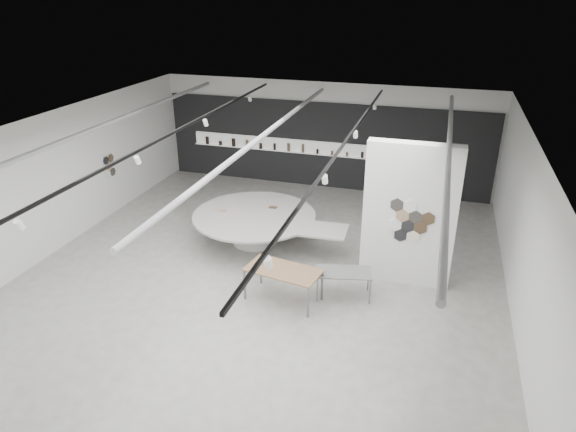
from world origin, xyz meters
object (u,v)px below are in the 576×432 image
(display_island, at_px, (257,224))
(sample_table_stone, at_px, (344,274))
(kitchen_counter, at_px, (404,187))
(partition_column, at_px, (409,216))
(sample_table_wood, at_px, (283,272))

(display_island, distance_m, sample_table_stone, 3.58)
(sample_table_stone, bearing_deg, kitchen_counter, 83.06)
(display_island, xyz_separation_m, kitchen_counter, (3.75, 4.62, -0.16))
(partition_column, height_order, sample_table_wood, partition_column)
(display_island, height_order, sample_table_wood, display_island)
(kitchen_counter, bearing_deg, sample_table_stone, -98.90)
(display_island, relative_size, sample_table_wood, 2.47)
(sample_table_stone, distance_m, kitchen_counter, 6.72)
(partition_column, relative_size, kitchen_counter, 2.40)
(sample_table_stone, bearing_deg, sample_table_wood, -157.16)
(partition_column, distance_m, sample_table_wood, 3.31)
(partition_column, bearing_deg, display_island, 168.11)
(display_island, bearing_deg, sample_table_stone, -37.44)
(display_island, height_order, sample_table_stone, display_island)
(sample_table_wood, relative_size, kitchen_counter, 1.24)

